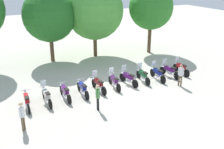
% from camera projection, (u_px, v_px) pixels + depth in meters
% --- Properties ---
extents(ground_plane, '(80.00, 80.00, 0.00)m').
position_uv_depth(ground_plane, '(115.00, 88.00, 19.26)').
color(ground_plane, '#BCB7A8').
extents(motorcycle_0, '(0.62, 2.19, 0.99)m').
position_uv_depth(motorcycle_0, '(27.00, 101.00, 16.31)').
color(motorcycle_0, black).
rests_on(motorcycle_0, ground_plane).
extents(motorcycle_1, '(0.62, 2.19, 1.37)m').
position_uv_depth(motorcycle_1, '(47.00, 96.00, 16.89)').
color(motorcycle_1, black).
rests_on(motorcycle_1, ground_plane).
extents(motorcycle_2, '(0.62, 2.19, 0.99)m').
position_uv_depth(motorcycle_2, '(65.00, 92.00, 17.48)').
color(motorcycle_2, black).
rests_on(motorcycle_2, ground_plane).
extents(motorcycle_3, '(0.62, 2.19, 0.99)m').
position_uv_depth(motorcycle_3, '(83.00, 88.00, 18.01)').
color(motorcycle_3, black).
rests_on(motorcycle_3, ground_plane).
extents(motorcycle_4, '(0.62, 2.19, 1.37)m').
position_uv_depth(motorcycle_4, '(98.00, 84.00, 18.66)').
color(motorcycle_4, black).
rests_on(motorcycle_4, ground_plane).
extents(motorcycle_5, '(0.62, 2.19, 1.37)m').
position_uv_depth(motorcycle_5, '(114.00, 81.00, 19.18)').
color(motorcycle_5, black).
rests_on(motorcycle_5, ground_plane).
extents(motorcycle_6, '(0.62, 2.18, 1.37)m').
position_uv_depth(motorcycle_6, '(128.00, 78.00, 19.77)').
color(motorcycle_6, black).
rests_on(motorcycle_6, ground_plane).
extents(motorcycle_7, '(0.62, 2.19, 1.37)m').
position_uv_depth(motorcycle_7, '(143.00, 75.00, 20.25)').
color(motorcycle_7, black).
rests_on(motorcycle_7, ground_plane).
extents(motorcycle_8, '(0.62, 2.19, 1.37)m').
position_uv_depth(motorcycle_8, '(157.00, 73.00, 20.63)').
color(motorcycle_8, black).
rests_on(motorcycle_8, ground_plane).
extents(motorcycle_9, '(0.66, 2.17, 1.37)m').
position_uv_depth(motorcycle_9, '(169.00, 71.00, 21.22)').
color(motorcycle_9, black).
rests_on(motorcycle_9, ground_plane).
extents(motorcycle_10, '(0.62, 2.19, 1.37)m').
position_uv_depth(motorcycle_10, '(181.00, 68.00, 21.83)').
color(motorcycle_10, black).
rests_on(motorcycle_10, ground_plane).
extents(person_0, '(0.32, 0.36, 1.67)m').
position_uv_depth(person_0, '(181.00, 74.00, 19.32)').
color(person_0, brown).
rests_on(person_0, ground_plane).
extents(person_1, '(0.24, 0.41, 1.67)m').
position_uv_depth(person_1, '(98.00, 96.00, 15.88)').
color(person_1, black).
rests_on(person_1, ground_plane).
extents(person_2, '(0.30, 0.37, 1.65)m').
position_uv_depth(person_2, '(22.00, 114.00, 13.83)').
color(person_2, brown).
rests_on(person_2, ground_plane).
extents(tree_1, '(4.77, 4.77, 6.66)m').
position_uv_depth(tree_1, '(49.00, 15.00, 23.73)').
color(tree_1, brown).
rests_on(tree_1, ground_plane).
extents(tree_2, '(5.51, 5.51, 7.24)m').
position_uv_depth(tree_2, '(94.00, 11.00, 25.09)').
color(tree_2, brown).
rests_on(tree_2, ground_plane).
extents(tree_3, '(4.40, 4.40, 6.82)m').
position_uv_depth(tree_3, '(151.00, 8.00, 26.32)').
color(tree_3, brown).
rests_on(tree_3, ground_plane).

